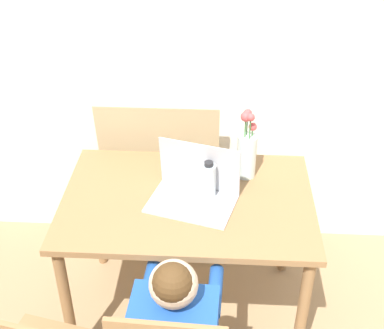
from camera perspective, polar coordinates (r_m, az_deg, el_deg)
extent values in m
cube|color=white|center=(2.76, 5.72, 13.51)|extent=(6.40, 0.05, 2.50)
cube|color=olive|center=(2.42, -0.48, -3.86)|extent=(1.13, 0.76, 0.03)
cylinder|color=olive|center=(2.51, -13.16, -14.63)|extent=(0.05, 0.05, 0.70)
cylinder|color=olive|center=(2.46, 11.61, -15.73)|extent=(0.05, 0.05, 0.70)
cylinder|color=olive|center=(2.97, -10.05, -5.19)|extent=(0.05, 0.05, 0.70)
cylinder|color=olive|center=(2.93, 10.15, -5.90)|extent=(0.05, 0.05, 0.70)
sphere|color=beige|center=(1.81, -1.99, -12.64)|extent=(0.17, 0.17, 0.17)
sphere|color=#4C3319|center=(1.78, -2.06, -12.53)|extent=(0.14, 0.14, 0.14)
cylinder|color=#1E4C9E|center=(2.12, 2.46, -13.35)|extent=(0.07, 0.24, 0.06)
cylinder|color=#1E4C9E|center=(2.14, -4.61, -12.80)|extent=(0.07, 0.24, 0.06)
cube|color=#B2B2B7|center=(2.37, -0.07, -4.19)|extent=(0.42, 0.34, 0.01)
cube|color=silver|center=(2.37, -0.07, -4.08)|extent=(0.36, 0.26, 0.00)
cube|color=#B2B2B7|center=(2.38, 0.80, -0.20)|extent=(0.37, 0.13, 0.25)
cube|color=#19284C|center=(2.38, 0.83, -0.15)|extent=(0.33, 0.11, 0.22)
cylinder|color=silver|center=(2.51, 5.84, 0.89)|extent=(0.09, 0.09, 0.21)
cylinder|color=#3D7A38|center=(2.49, 6.34, 1.83)|extent=(0.01, 0.01, 0.22)
sphere|color=#CC4C4C|center=(2.44, 6.50, 4.02)|extent=(0.04, 0.04, 0.04)
cylinder|color=#3D7A38|center=(2.49, 5.79, 2.61)|extent=(0.01, 0.01, 0.28)
sphere|color=#CC4C4C|center=(2.42, 5.97, 5.46)|extent=(0.04, 0.04, 0.04)
cylinder|color=#3D7A38|center=(2.47, 5.49, 2.28)|extent=(0.01, 0.01, 0.28)
sphere|color=#CC4C4C|center=(2.40, 5.66, 5.11)|extent=(0.05, 0.05, 0.05)
cylinder|color=#3D7A38|center=(2.45, 6.09, 2.14)|extent=(0.01, 0.01, 0.28)
sphere|color=#CC4C4C|center=(2.38, 6.29, 5.03)|extent=(0.04, 0.04, 0.04)
cylinder|color=silver|center=(2.36, 1.76, -1.89)|extent=(0.07, 0.07, 0.17)
cylinder|color=#262628|center=(2.31, 1.80, 0.06)|extent=(0.04, 0.04, 0.02)
cube|color=tan|center=(3.02, -3.43, -1.19)|extent=(0.65, 0.15, 0.94)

